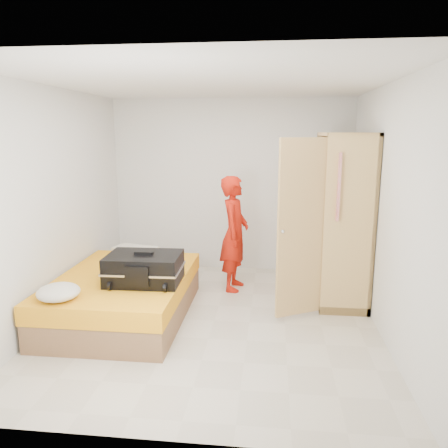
# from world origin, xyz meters

# --- Properties ---
(room) EXTENTS (4.00, 4.02, 2.60)m
(room) POSITION_xyz_m (0.00, 0.00, 1.30)
(room) COLOR beige
(room) RESTS_ON ground
(bed) EXTENTS (1.42, 2.02, 0.50)m
(bed) POSITION_xyz_m (-1.05, 0.01, 0.25)
(bed) COLOR brown
(bed) RESTS_ON ground
(wardrobe) EXTENTS (1.10, 1.47, 2.10)m
(wardrobe) POSITION_xyz_m (1.45, 0.84, 1.00)
(wardrobe) COLOR #DBBC6A
(wardrobe) RESTS_ON ground
(person) EXTENTS (0.43, 0.60, 1.54)m
(person) POSITION_xyz_m (0.13, 1.08, 0.77)
(person) COLOR red
(person) RESTS_ON ground
(suitcase) EXTENTS (0.82, 0.62, 0.34)m
(suitcase) POSITION_xyz_m (-0.74, -0.19, 0.66)
(suitcase) COLOR black
(suitcase) RESTS_ON bed
(round_cushion) EXTENTS (0.41, 0.41, 0.16)m
(round_cushion) POSITION_xyz_m (-1.42, -0.78, 0.58)
(round_cushion) COLOR beige
(round_cushion) RESTS_ON bed
(pillow) EXTENTS (0.62, 0.42, 0.10)m
(pillow) POSITION_xyz_m (-1.17, 0.86, 0.55)
(pillow) COLOR beige
(pillow) RESTS_ON bed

